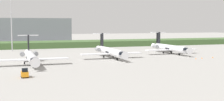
# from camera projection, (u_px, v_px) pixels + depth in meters

# --- Properties ---
(ground_plane) EXTENTS (500.00, 500.00, 0.00)m
(ground_plane) POSITION_uv_depth(u_px,v_px,m) (96.00, 53.00, 133.79)
(ground_plane) COLOR #9E9B96
(grass_berm) EXTENTS (320.00, 20.00, 3.14)m
(grass_berm) POSITION_uv_depth(u_px,v_px,m) (76.00, 44.00, 173.36)
(grass_berm) COLOR #426033
(grass_berm) RESTS_ON ground
(regional_jet_nearest) EXTENTS (22.81, 31.00, 9.00)m
(regional_jet_nearest) POSITION_uv_depth(u_px,v_px,m) (31.00, 57.00, 97.11)
(regional_jet_nearest) COLOR white
(regional_jet_nearest) RESTS_ON ground
(regional_jet_second) EXTENTS (22.81, 31.00, 9.00)m
(regional_jet_second) POSITION_uv_depth(u_px,v_px,m) (110.00, 51.00, 115.80)
(regional_jet_second) COLOR white
(regional_jet_second) RESTS_ON ground
(regional_jet_third) EXTENTS (22.81, 31.00, 9.00)m
(regional_jet_third) POSITION_uv_depth(u_px,v_px,m) (169.00, 48.00, 132.79)
(regional_jet_third) COLOR white
(regional_jet_third) RESTS_ON ground
(antenna_mast) EXTENTS (4.40, 0.50, 26.64)m
(antenna_mast) POSITION_uv_depth(u_px,v_px,m) (12.00, 27.00, 143.83)
(antenna_mast) COLOR #B2B2B7
(antenna_mast) RESTS_ON ground
(distant_hangar) EXTENTS (61.83, 21.57, 16.09)m
(distant_hangar) POSITION_uv_depth(u_px,v_px,m) (19.00, 31.00, 193.48)
(distant_hangar) COLOR gray
(distant_hangar) RESTS_ON ground
(baggage_tug) EXTENTS (1.72, 3.20, 2.30)m
(baggage_tug) POSITION_uv_depth(u_px,v_px,m) (25.00, 73.00, 74.28)
(baggage_tug) COLOR orange
(baggage_tug) RESTS_ON ground
(safety_cone_front_marker) EXTENTS (0.44, 0.44, 0.55)m
(safety_cone_front_marker) POSITION_uv_depth(u_px,v_px,m) (196.00, 58.00, 112.62)
(safety_cone_front_marker) COLOR orange
(safety_cone_front_marker) RESTS_ON ground
(safety_cone_mid_marker) EXTENTS (0.44, 0.44, 0.55)m
(safety_cone_mid_marker) POSITION_uv_depth(u_px,v_px,m) (202.00, 58.00, 113.94)
(safety_cone_mid_marker) COLOR orange
(safety_cone_mid_marker) RESTS_ON ground
(safety_cone_rear_marker) EXTENTS (0.44, 0.44, 0.55)m
(safety_cone_rear_marker) POSITION_uv_depth(u_px,v_px,m) (213.00, 57.00, 115.90)
(safety_cone_rear_marker) COLOR orange
(safety_cone_rear_marker) RESTS_ON ground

